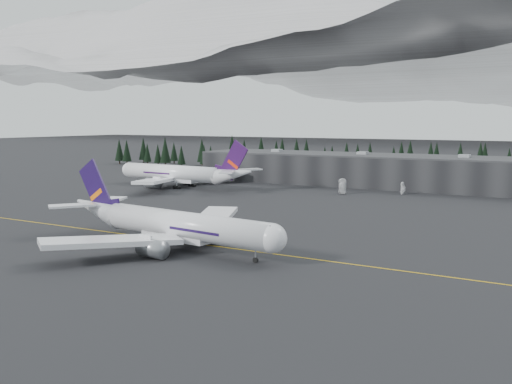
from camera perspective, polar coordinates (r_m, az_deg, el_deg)
The scene contains 8 objects.
ground at distance 124.50m, azimuth -4.64°, elevation -5.11°, with size 1400.00×1400.00×0.00m, color black.
taxiline at distance 122.90m, azimuth -5.17°, elevation -5.27°, with size 400.00×0.40×0.02m, color gold.
terminal at distance 236.24m, azimuth 12.88°, elevation 2.10°, with size 160.00×30.00×12.60m.
treeline at distance 271.62m, azimuth 15.21°, elevation 2.92°, with size 360.00×20.00×15.00m, color black.
jet_main at distance 121.03m, azimuth -8.84°, elevation -3.13°, with size 59.97×55.10×17.66m.
jet_parked at distance 227.46m, azimuth -7.43°, elevation 1.83°, with size 66.17×60.92×19.45m.
gse_vehicle_a at distance 207.82m, azimuth 8.65°, elevation 0.00°, with size 2.64×5.72×1.59m, color silver.
gse_vehicle_b at distance 211.31m, azimuth 14.49°, elevation -0.03°, with size 1.81×4.51×1.54m, color white.
Camera 1 is at (69.42, -99.91, 26.44)m, focal length 40.00 mm.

